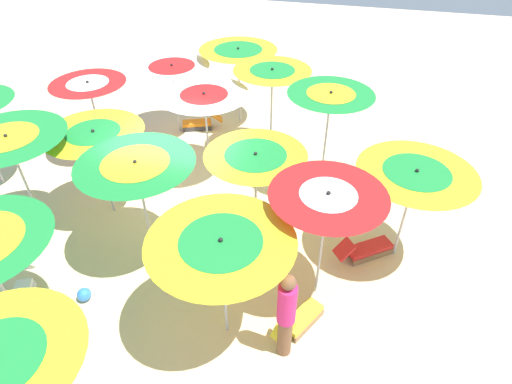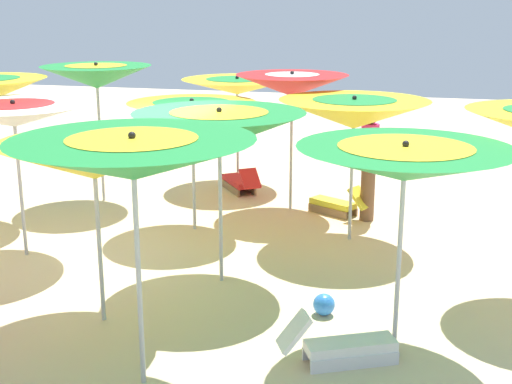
{
  "view_description": "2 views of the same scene",
  "coord_description": "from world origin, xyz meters",
  "views": [
    {
      "loc": [
        -3.42,
        7.0,
        6.59
      ],
      "look_at": [
        -1.62,
        -0.1,
        0.82
      ],
      "focal_mm": 29.69,
      "sensor_mm": 36.0,
      "label": 1
    },
    {
      "loc": [
        8.53,
        3.98,
        3.62
      ],
      "look_at": [
        -1.2,
        1.5,
        0.85
      ],
      "focal_mm": 48.79,
      "sensor_mm": 36.0,
      "label": 2
    }
  ],
  "objects": [
    {
      "name": "lounger_0",
      "position": [
        2.05,
        3.25,
        0.2
      ],
      "size": [
        0.83,
        1.24,
        0.59
      ],
      "rotation": [
        0.0,
        0.0,
        8.32
      ],
      "color": "silver",
      "rests_on": "ground"
    },
    {
      "name": "beach_umbrella_10",
      "position": [
        1.74,
        0.4,
        1.93
      ],
      "size": [
        2.1,
        2.1,
        2.2
      ],
      "color": "#B2B2B7",
      "rests_on": "ground"
    },
    {
      "name": "beach_umbrella_9",
      "position": [
        0.26,
        1.39,
        2.05
      ],
      "size": [
        2.2,
        2.2,
        2.33
      ],
      "color": "#B2B2B7",
      "rests_on": "ground"
    },
    {
      "name": "beach_umbrella_0",
      "position": [
        -4.72,
        0.22,
        1.98
      ],
      "size": [
        2.19,
        2.19,
        2.19
      ],
      "color": "#B2B2B7",
      "rests_on": "ground"
    },
    {
      "name": "ground",
      "position": [
        0.0,
        0.0,
        -0.02
      ],
      "size": [
        38.19,
        38.19,
        0.04
      ],
      "primitive_type": "cube",
      "color": "beige"
    },
    {
      "name": "beach_umbrella_5",
      "position": [
        -1.72,
        0.33,
        1.92
      ],
      "size": [
        2.04,
        2.04,
        2.15
      ],
      "color": "#B2B2B7",
      "rests_on": "ground"
    },
    {
      "name": "beach_umbrella_14",
      "position": [
        2.91,
        1.41,
        2.25
      ],
      "size": [
        2.23,
        2.23,
        2.49
      ],
      "color": "#B2B2B7",
      "rests_on": "ground"
    },
    {
      "name": "lounger_2",
      "position": [
        -4.12,
        0.43,
        0.2
      ],
      "size": [
        1.26,
        1.05,
        0.56
      ],
      "rotation": [
        0.0,
        0.0,
        3.77
      ],
      "color": "olive",
      "rests_on": "ground"
    },
    {
      "name": "beach_umbrella_1",
      "position": [
        -2.9,
        -1.88,
        2.3
      ],
      "size": [
        1.97,
        1.97,
        2.56
      ],
      "color": "#B2B2B7",
      "rests_on": "ground"
    },
    {
      "name": "beach_ball",
      "position": [
        0.97,
        2.89,
        0.13
      ],
      "size": [
        0.26,
        0.26,
        0.26
      ],
      "primitive_type": "sphere",
      "color": "#337FE5",
      "rests_on": "ground"
    },
    {
      "name": "beach_umbrella_8",
      "position": [
        -1.84,
        2.85,
        1.99
      ],
      "size": [
        2.27,
        2.27,
        2.26
      ],
      "color": "#B2B2B7",
      "rests_on": "ground"
    },
    {
      "name": "lounger_3",
      "position": [
        -3.08,
        2.48,
        0.2
      ],
      "size": [
        0.83,
        1.16,
        0.56
      ],
      "rotation": [
        0.0,
        0.0,
        4.21
      ],
      "color": "olive",
      "rests_on": "ground"
    },
    {
      "name": "beach_umbrella_6",
      "position": [
        0.04,
        -1.68,
        2.08
      ],
      "size": [
        2.16,
        2.16,
        2.29
      ],
      "color": "#B2B2B7",
      "rests_on": "ground"
    },
    {
      "name": "beach_umbrella_4",
      "position": [
        -3.25,
        1.62,
        2.21
      ],
      "size": [
        1.95,
        1.95,
        2.46
      ],
      "color": "#B2B2B7",
      "rests_on": "ground"
    },
    {
      "name": "beachgoer_0",
      "position": [
        -2.9,
        3.01,
        1.01
      ],
      "size": [
        0.3,
        0.3,
        1.9
      ],
      "rotation": [
        0.0,
        0.0,
        2.73
      ],
      "color": "brown",
      "rests_on": "ground"
    },
    {
      "name": "beach_umbrella_13",
      "position": [
        1.62,
        3.75,
        2.05
      ],
      "size": [
        2.18,
        2.18,
        2.28
      ],
      "color": "#B2B2B7",
      "rests_on": "ground"
    }
  ]
}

